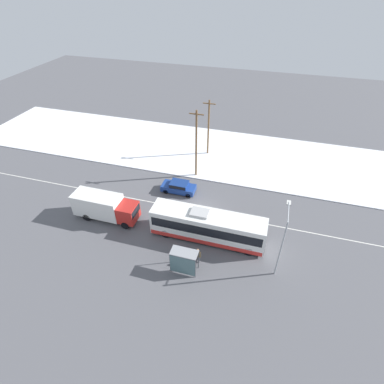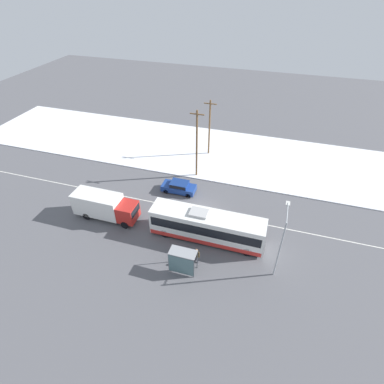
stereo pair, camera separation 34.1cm
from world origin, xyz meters
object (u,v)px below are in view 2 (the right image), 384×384
box_truck (104,205)px  streetlamp (282,237)px  sedan_car (179,187)px  bus_shelter (182,260)px  city_bus (207,226)px  utility_pole_roadside (197,144)px  utility_pole_snowlot (209,127)px  pedestrian_at_stop (196,254)px

box_truck → streetlamp: (18.83, -1.86, 2.62)m
sedan_car → bus_shelter: 12.38m
city_bus → sedan_car: city_bus is taller
city_bus → sedan_car: bearing=128.6°
box_truck → sedan_car: 9.39m
streetlamp → utility_pole_roadside: utility_pole_roadside is taller
utility_pole_snowlot → box_truck: bearing=-113.6°
sedan_car → utility_pole_snowlot: (1.16, 10.30, 3.54)m
box_truck → pedestrian_at_stop: (11.59, -3.29, -0.53)m
bus_shelter → utility_pole_roadside: size_ratio=0.27×
city_bus → sedan_car: size_ratio=2.78×
city_bus → streetlamp: size_ratio=1.78×
bus_shelter → utility_pole_snowlot: utility_pole_snowlot is taller
city_bus → bus_shelter: (-1.04, -4.88, 0.02)m
box_truck → pedestrian_at_stop: 12.06m
city_bus → streetlamp: bearing=-15.9°
city_bus → utility_pole_roadside: size_ratio=1.26×
city_bus → utility_pole_snowlot: size_ratio=1.41×
utility_pole_snowlot → bus_shelter: bearing=-81.8°
utility_pole_snowlot → streetlamp: bearing=-59.2°
sedan_car → pedestrian_at_stop: (5.25, -10.16, 0.34)m
utility_pole_roadside → utility_pole_snowlot: (0.09, 6.15, -0.49)m
box_truck → utility_pole_snowlot: 18.93m
city_bus → streetlamp: 7.87m
box_truck → bus_shelter: size_ratio=2.93×
streetlamp → utility_pole_snowlot: (-11.33, 19.04, 0.05)m
pedestrian_at_stop → streetlamp: size_ratio=0.28×
sedan_car → city_bus: bearing=128.6°
city_bus → streetlamp: (7.13, -2.04, 2.63)m
box_truck → streetlamp: size_ratio=1.11×
sedan_car → utility_pole_snowlot: 10.96m
utility_pole_roadside → bus_shelter: bearing=-78.3°
box_truck → city_bus: bearing=0.8°
city_bus → box_truck: size_ratio=1.61×
sedan_car → bus_shelter: bearing=110.4°
sedan_car → streetlamp: streetlamp is taller
city_bus → bus_shelter: city_bus is taller
pedestrian_at_stop → streetlamp: bearing=11.2°
sedan_car → utility_pole_snowlot: utility_pole_snowlot is taller
city_bus → pedestrian_at_stop: 3.51m
sedan_car → streetlamp: 15.63m
box_truck → bus_shelter: bearing=-23.8°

